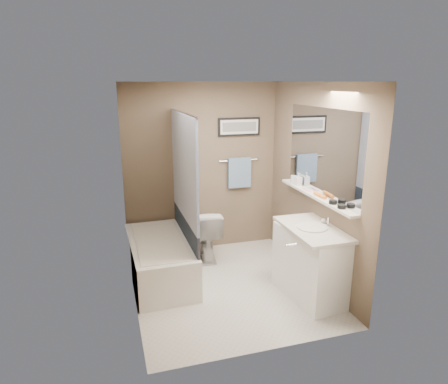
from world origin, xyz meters
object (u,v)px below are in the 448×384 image
object	(u,v)px
candle_bowl_far	(333,202)
soap_bottle	(298,179)
bathtub	(160,260)
candle_bowl_near	(342,207)
vanity	(311,264)
glass_jar	(294,179)
toilet	(205,233)
hair_brush_front	(320,195)

from	to	relation	value
candle_bowl_far	soap_bottle	world-z (taller)	soap_bottle
bathtub	candle_bowl_near	size ratio (longest dim) A/B	16.67
vanity	glass_jar	size ratio (longest dim) A/B	9.00
candle_bowl_near	bathtub	bearing A→B (deg)	147.15
bathtub	candle_bowl_near	distance (m)	2.30
bathtub	candle_bowl_far	distance (m)	2.22
toilet	glass_jar	world-z (taller)	glass_jar
vanity	hair_brush_front	world-z (taller)	hair_brush_front
bathtub	vanity	world-z (taller)	vanity
toilet	vanity	bearing A→B (deg)	129.90
bathtub	vanity	bearing A→B (deg)	-31.68
candle_bowl_near	candle_bowl_far	size ratio (longest dim) A/B	1.00
vanity	candle_bowl_far	world-z (taller)	candle_bowl_far
hair_brush_front	soap_bottle	size ratio (longest dim) A/B	1.33
hair_brush_front	glass_jar	size ratio (longest dim) A/B	2.20
bathtub	soap_bottle	world-z (taller)	soap_bottle
glass_jar	candle_bowl_near	bearing A→B (deg)	-90.00
glass_jar	soap_bottle	size ratio (longest dim) A/B	0.60
bathtub	vanity	xyz separation A→B (m)	(1.60, -0.93, 0.15)
candle_bowl_far	toilet	bearing A→B (deg)	127.26
glass_jar	toilet	bearing A→B (deg)	156.82
toilet	candle_bowl_near	world-z (taller)	candle_bowl_near
bathtub	vanity	size ratio (longest dim) A/B	1.67
toilet	hair_brush_front	bearing A→B (deg)	139.99
toilet	hair_brush_front	size ratio (longest dim) A/B	3.24
candle_bowl_near	vanity	bearing A→B (deg)	129.73
vanity	hair_brush_front	xyz separation A→B (m)	(0.19, 0.22, 0.74)
bathtub	toilet	bearing A→B (deg)	30.49
candle_bowl_near	hair_brush_front	bearing A→B (deg)	90.00
candle_bowl_near	soap_bottle	world-z (taller)	soap_bottle
vanity	hair_brush_front	size ratio (longest dim) A/B	4.09
candle_bowl_near	candle_bowl_far	distance (m)	0.17
candle_bowl_far	hair_brush_front	size ratio (longest dim) A/B	0.41
vanity	candle_bowl_far	distance (m)	0.76
toilet	candle_bowl_far	size ratio (longest dim) A/B	7.92
vanity	candle_bowl_near	xyz separation A→B (m)	(0.19, -0.22, 0.73)
candle_bowl_far	hair_brush_front	world-z (taller)	hair_brush_front
vanity	toilet	bearing A→B (deg)	116.40
candle_bowl_near	hair_brush_front	xyz separation A→B (m)	(0.00, 0.44, 0.00)
candle_bowl_far	candle_bowl_near	bearing A→B (deg)	-90.00
toilet	candle_bowl_near	xyz separation A→B (m)	(1.08, -1.59, 0.78)
toilet	soap_bottle	bearing A→B (deg)	157.83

